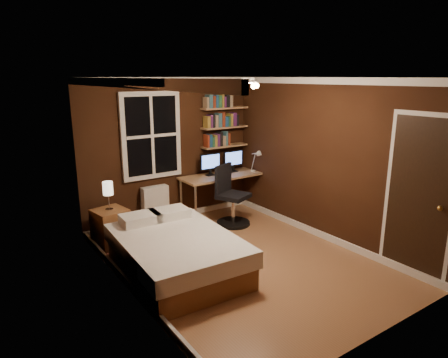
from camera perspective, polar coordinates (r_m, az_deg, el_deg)
floor at (r=5.72m, az=2.44°, el=-11.61°), size 4.20×4.20×0.00m
wall_back at (r=7.05m, az=-7.75°, el=4.00°), size 3.20×0.04×2.50m
wall_left at (r=4.55m, az=-13.77°, el=-2.11°), size 0.04×4.20×2.50m
wall_right at (r=6.37m, az=14.19°, el=2.56°), size 0.04×4.20×2.50m
ceiling at (r=5.14m, az=2.74°, el=14.28°), size 3.20×4.20×0.02m
window at (r=6.82m, az=-10.34°, el=6.11°), size 1.06×0.06×1.46m
door at (r=5.54m, az=25.99°, el=-2.63°), size 0.03×0.82×2.05m
door_knob at (r=5.38m, az=28.49°, el=-3.69°), size 0.06×0.06×0.06m
ceiling_fixture at (r=5.06m, az=3.43°, el=13.14°), size 0.44×0.44×0.18m
bookshelf_lower at (r=7.49m, az=0.08°, el=4.75°), size 0.92×0.22×0.03m
books_row_lower at (r=7.47m, az=0.08°, el=5.73°), size 0.54×0.16×0.23m
bookshelf_middle at (r=7.44m, az=0.08°, el=7.41°), size 0.92×0.22×0.03m
books_row_middle at (r=7.42m, az=0.08°, el=8.40°), size 0.66×0.16×0.23m
bookshelf_upper at (r=7.40m, az=0.09°, el=10.09°), size 0.92×0.22×0.03m
books_row_upper at (r=7.39m, az=0.09°, el=11.10°), size 0.54×0.16×0.23m
bed at (r=5.34m, az=-6.84°, el=-10.45°), size 1.45×1.95×0.64m
nightstand at (r=6.34m, az=-15.87°, el=-6.69°), size 0.53×0.53×0.57m
bedside_lamp at (r=6.18m, az=-16.19°, el=-2.33°), size 0.15×0.15×0.44m
radiator at (r=7.01m, az=-9.78°, el=-3.78°), size 0.46×0.16×0.69m
desk at (r=7.34m, az=-0.14°, el=0.19°), size 1.61×0.60×0.76m
monitor_left at (r=7.23m, az=-1.98°, el=2.08°), size 0.41×0.12×0.40m
monitor_right at (r=7.51m, az=1.32°, el=2.56°), size 0.41×0.12×0.40m
desk_lamp at (r=7.50m, az=4.60°, el=2.65°), size 0.14×0.32×0.44m
office_chair at (r=6.92m, az=0.98°, el=-3.26°), size 0.62×0.62×1.05m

